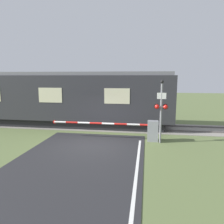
# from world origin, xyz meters

# --- Properties ---
(ground_plane) EXTENTS (80.00, 80.00, 0.00)m
(ground_plane) POSITION_xyz_m (0.00, 0.00, 0.00)
(ground_plane) COLOR #5B6B3D
(track_bed) EXTENTS (36.00, 3.20, 0.13)m
(track_bed) POSITION_xyz_m (0.00, 4.23, 0.02)
(track_bed) COLOR gray
(track_bed) RESTS_ON ground_plane
(train) EXTENTS (16.67, 2.94, 3.98)m
(train) POSITION_xyz_m (-3.58, 4.23, 2.04)
(train) COLOR black
(train) RESTS_ON ground_plane
(crossing_barrier) EXTENTS (6.30, 0.44, 1.19)m
(crossing_barrier) POSITION_xyz_m (2.75, 1.07, 0.66)
(crossing_barrier) COLOR gray
(crossing_barrier) RESTS_ON ground_plane
(signal_post) EXTENTS (0.76, 0.26, 3.48)m
(signal_post) POSITION_xyz_m (3.71, 0.81, 1.98)
(signal_post) COLOR gray
(signal_post) RESTS_ON ground_plane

